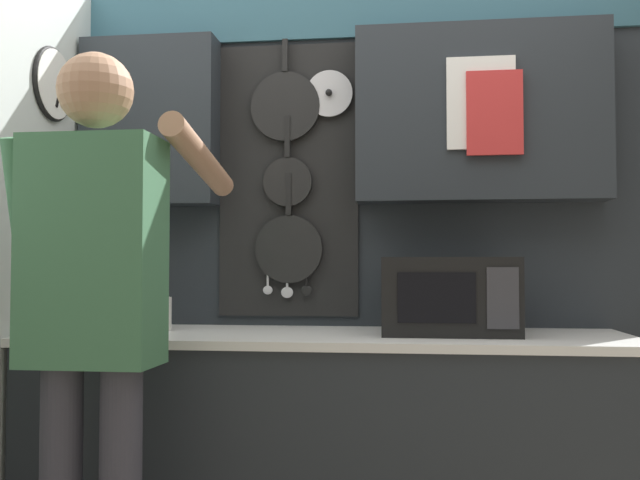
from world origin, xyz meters
The scene contains 6 objects.
base_cabinet_counter centered at (0.00, 0.00, 0.46)m, with size 2.14×0.68×0.93m.
back_wall_unit centered at (0.03, 0.30, 1.45)m, with size 2.71×0.23×2.36m.
microwave centered at (0.43, 0.03, 1.07)m, with size 0.47×0.37×0.27m.
knife_block centered at (-0.89, 0.03, 1.02)m, with size 0.12×0.16×0.25m.
utensil_crock centered at (-0.67, 0.03, 1.01)m, with size 0.13×0.13×0.34m.
person centered at (-0.62, -0.60, 1.08)m, with size 0.54×0.70×1.80m.
Camera 1 is at (0.29, -2.58, 1.16)m, focal length 40.00 mm.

